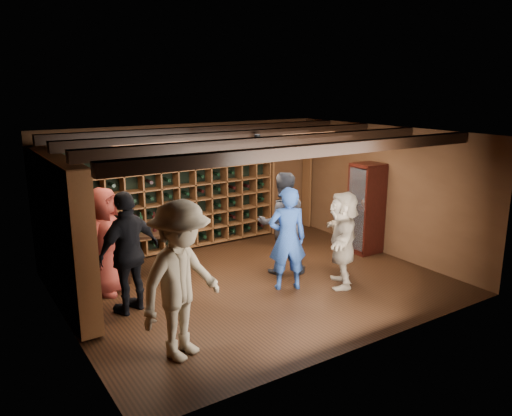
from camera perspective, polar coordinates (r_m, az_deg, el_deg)
ground at (r=8.48m, az=-0.08°, el=-8.59°), size 6.00×6.00×0.00m
room_shell at (r=7.92m, az=-0.29°, el=7.93°), size 6.00×6.00×6.00m
wine_rack_back at (r=9.88m, az=-10.01°, el=1.46°), size 4.65×0.30×2.20m
wine_rack_left at (r=7.83m, az=-21.26°, el=-2.59°), size 0.30×2.65×2.20m
crate_shelf at (r=11.24m, az=3.84°, el=5.30°), size 1.20×0.32×2.07m
display_cabinet at (r=10.01m, az=12.46°, el=-0.23°), size 0.55×0.50×1.75m
man_blue_shirt at (r=8.02m, az=3.60°, el=-3.51°), size 0.73×0.62×1.69m
man_grey_suit at (r=8.70m, az=3.02°, el=-1.75°), size 1.07×0.96×1.80m
guest_red_floral at (r=8.17m, az=-16.96°, el=-3.66°), size 0.98×0.99×1.73m
guest_woman_black at (r=7.42m, az=-14.34°, el=-4.96°), size 1.14×0.78×1.80m
guest_khaki at (r=6.05m, az=-8.55°, el=-8.23°), size 1.45×1.18×1.96m
guest_beige at (r=8.28m, az=9.88°, el=-3.51°), size 1.28×1.45×1.59m
tasting_table at (r=8.66m, az=-11.20°, el=-3.26°), size 1.21×0.94×1.10m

